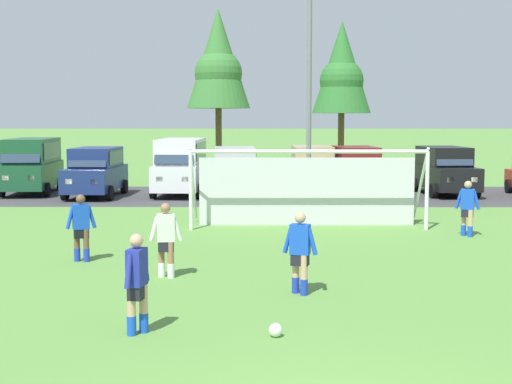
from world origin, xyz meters
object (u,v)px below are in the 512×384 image
object	(u,v)px
soccer_goal	(307,186)
player_winger_left	(166,240)
player_striker_near	(467,209)
player_winger_right	(81,228)
parked_car_slot_center_left	(181,165)
street_lamp	(313,93)
soccer_ball	(276,330)
player_defender_far	(137,284)
parked_car_slot_far_right	(444,170)
parked_car_slot_center_right	(312,169)
player_midfield_center	(300,253)
parked_car_slot_center	(235,171)
parked_car_slot_right	(356,170)
parked_car_slot_far_left	(32,164)
parked_car_slot_left	(96,171)

from	to	relation	value
soccer_goal	player_winger_left	xyz separation A→B (m)	(-3.57, -7.61, -0.47)
player_striker_near	player_winger_right	world-z (taller)	same
parked_car_slot_center_left	street_lamp	distance (m)	8.28
soccer_goal	player_winger_right	bearing A→B (deg)	-135.06
soccer_ball	player_defender_far	size ratio (longest dim) A/B	0.13
player_defender_far	player_winger_left	xyz separation A→B (m)	(-0.07, 4.20, 0.00)
player_striker_near	parked_car_slot_far_right	world-z (taller)	parked_car_slot_far_right
parked_car_slot_center_right	player_midfield_center	bearing A→B (deg)	-94.76
player_winger_left	parked_car_slot_center	size ratio (longest dim) A/B	0.35
player_defender_far	street_lamp	distance (m)	16.81
player_winger_left	parked_car_slot_center_left	bearing A→B (deg)	95.02
soccer_ball	soccer_goal	world-z (taller)	soccer_goal
player_midfield_center	parked_car_slot_far_right	xyz separation A→B (m)	(7.54, 18.79, 0.29)
soccer_ball	parked_car_slot_center_left	distance (m)	21.82
soccer_ball	player_midfield_center	world-z (taller)	player_midfield_center
soccer_goal	player_striker_near	distance (m)	5.02
parked_car_slot_center	player_midfield_center	bearing A→B (deg)	-84.00
parked_car_slot_center_right	parked_car_slot_right	distance (m)	2.06
player_midfield_center	street_lamp	distance (m)	13.76
player_striker_near	parked_car_slot_far_left	world-z (taller)	parked_car_slot_far_left
soccer_goal	street_lamp	bearing A→B (deg)	83.42
player_winger_right	parked_car_slot_center_right	distance (m)	17.63
player_midfield_center	player_winger_left	world-z (taller)	same
player_defender_far	parked_car_slot_center_right	xyz separation A→B (m)	(4.40, 22.26, 0.29)
player_defender_far	parked_car_slot_center_left	size ratio (longest dim) A/B	0.34
player_defender_far	parked_car_slot_right	world-z (taller)	parked_car_slot_right
player_midfield_center	parked_car_slot_center	bearing A→B (deg)	96.00
soccer_ball	parked_car_slot_center_right	size ratio (longest dim) A/B	0.05
street_lamp	player_defender_far	bearing A→B (deg)	-103.98
parked_car_slot_center_right	parked_car_slot_far_right	size ratio (longest dim) A/B	0.98
parked_car_slot_right	parked_car_slot_far_right	bearing A→B (deg)	-1.21
soccer_ball	parked_car_slot_right	xyz separation A→B (m)	(4.11, 21.73, 1.00)
player_defender_far	parked_car_slot_left	distance (m)	21.20
soccer_ball	parked_car_slot_center	size ratio (longest dim) A/B	0.05
parked_car_slot_center	parked_car_slot_center_right	distance (m)	3.84
parked_car_slot_center	player_defender_far	bearing A→B (deg)	-92.42
player_winger_right	parked_car_slot_center_left	xyz separation A→B (m)	(0.78, 15.32, 0.52)
player_striker_near	parked_car_slot_center_left	world-z (taller)	parked_car_slot_center_left
parked_car_slot_right	parked_car_slot_far_left	bearing A→B (deg)	178.73
parked_car_slot_far_right	player_winger_right	bearing A→B (deg)	-129.22
player_winger_right	parked_car_slot_center_left	world-z (taller)	parked_car_slot_center_left
soccer_ball	parked_car_slot_center	bearing A→B (deg)	93.71
parked_car_slot_center_right	parked_car_slot_right	world-z (taller)	same
soccer_ball	player_winger_right	xyz separation A→B (m)	(-4.58, 6.13, 0.71)
player_winger_left	parked_car_slot_far_right	bearing A→B (deg)	59.02
player_defender_far	parked_car_slot_center_right	distance (m)	22.69
soccer_ball	parked_car_slot_center	distance (m)	20.96
parked_car_slot_far_left	parked_car_slot_right	distance (m)	14.82
parked_car_slot_right	street_lamp	distance (m)	6.93
parked_car_slot_center_left	soccer_ball	bearing A→B (deg)	-79.95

